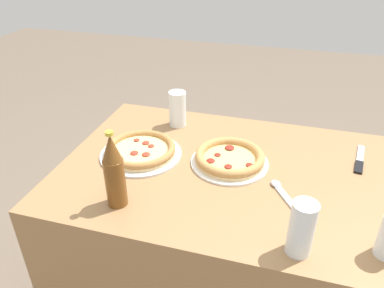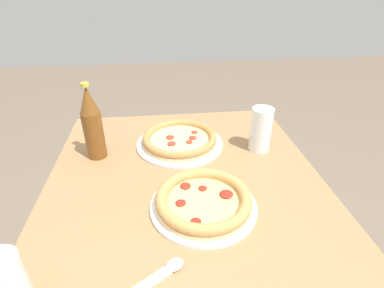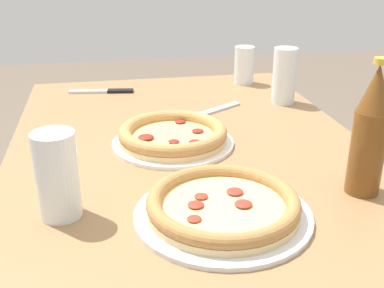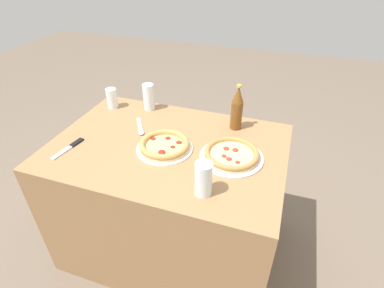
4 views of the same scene
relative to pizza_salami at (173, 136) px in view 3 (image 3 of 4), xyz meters
The scene contains 9 objects.
table 0.38m from the pizza_salami, 93.13° to the left, with size 1.11×0.77×0.72m.
pizza_salami is the anchor object (origin of this frame).
pizza_margherita 0.31m from the pizza_salami, ahead, with size 0.29×0.29×0.04m.
glass_lemonade 0.54m from the pizza_salami, 147.17° to the left, with size 0.06×0.06×0.11m.
glass_iced_tea 0.42m from the pizza_salami, 125.28° to the left, with size 0.06×0.06×0.15m.
glass_mango_juice 0.34m from the pizza_salami, 40.98° to the right, with size 0.07×0.07×0.14m.
beer_bottle 0.41m from the pizza_salami, 47.42° to the left, with size 0.06×0.06×0.24m.
knife 0.45m from the pizza_salami, 162.11° to the right, with size 0.05×0.19×0.01m.
spoon 0.22m from the pizza_salami, 147.56° to the left, with size 0.12×0.16×0.01m.
Camera 3 is at (0.95, -0.17, 1.13)m, focal length 45.00 mm.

